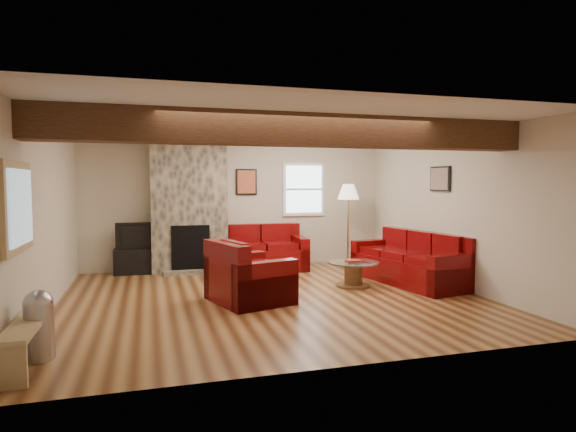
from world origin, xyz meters
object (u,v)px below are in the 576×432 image
armchair_red (250,271)px  tv_cabinet (140,261)px  sofa_three (409,258)px  television (140,235)px  coffee_table (353,274)px  loveseat (263,248)px  floor_lamp (348,196)px

armchair_red → tv_cabinet: (-1.53, 2.65, -0.20)m
sofa_three → television: (-4.38, 2.13, 0.29)m
television → coffee_table: bearing=-32.7°
sofa_three → loveseat: loveseat is taller
floor_lamp → coffee_table: bearing=-110.3°
armchair_red → coffee_table: bearing=-91.8°
television → loveseat: bearing=-7.5°
loveseat → armchair_red: (-0.74, -2.35, 0.00)m
sofa_three → loveseat: bearing=-140.6°
armchair_red → tv_cabinet: 3.07m
armchair_red → floor_lamp: 3.38m
floor_lamp → loveseat: bearing=173.1°
armchair_red → television: television is taller
tv_cabinet → coffee_table: bearing=-32.7°
coffee_table → television: television is taller
loveseat → television: 2.31m
armchair_red → floor_lamp: (2.42, 2.15, 0.98)m
loveseat → television: (-2.27, 0.30, 0.28)m
sofa_three → television: size_ratio=2.58×
armchair_red → coffee_table: (1.82, 0.50, -0.23)m
armchair_red → tv_cabinet: armchair_red is taller
armchair_red → coffee_table: size_ratio=1.30×
armchair_red → floor_lamp: size_ratio=0.65×
tv_cabinet → armchair_red: bearing=-60.0°
tv_cabinet → television: size_ratio=1.10×
loveseat → tv_cabinet: (-2.27, 0.30, -0.20)m
coffee_table → tv_cabinet: (-3.34, 2.15, 0.03)m
television → floor_lamp: size_ratio=0.51×
armchair_red → television: 3.07m
sofa_three → armchair_red: armchair_red is taller
sofa_three → armchair_red: bearing=-89.2°
floor_lamp → television: bearing=172.7°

